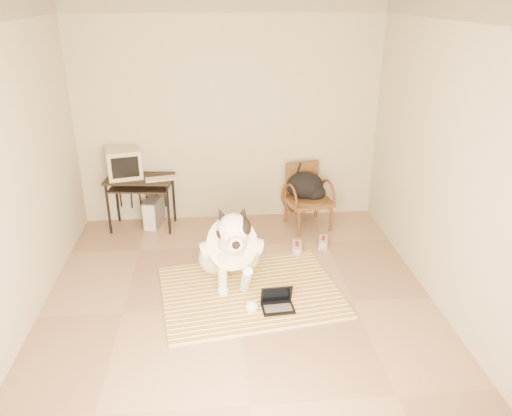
{
  "coord_description": "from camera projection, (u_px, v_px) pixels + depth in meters",
  "views": [
    {
      "loc": [
        -0.21,
        -4.23,
        2.94
      ],
      "look_at": [
        0.22,
        0.58,
        0.84
      ],
      "focal_mm": 35.0,
      "sensor_mm": 36.0,
      "label": 1
    }
  ],
  "objects": [
    {
      "name": "desk_keyboard",
      "position": [
        160.0,
        179.0,
        6.41
      ],
      "size": [
        0.4,
        0.22,
        0.03
      ],
      "primitive_type": "cube",
      "rotation": [
        0.0,
        0.0,
        0.21
      ],
      "color": "#B4AB8D",
      "rests_on": "computer_desk"
    },
    {
      "name": "crt_monitor",
      "position": [
        124.0,
        163.0,
        6.44
      ],
      "size": [
        0.51,
        0.49,
        0.38
      ],
      "color": "#B4AB8D",
      "rests_on": "computer_desk"
    },
    {
      "name": "ceiling",
      "position": [
        236.0,
        24.0,
        3.98
      ],
      "size": [
        4.5,
        4.5,
        0.0
      ],
      "primitive_type": "plane",
      "rotation": [
        3.14,
        0.0,
        0.0
      ],
      "color": "white",
      "rests_on": "wall_back"
    },
    {
      "name": "laptop",
      "position": [
        277.0,
        303.0,
        5.0
      ],
      "size": [
        0.34,
        0.25,
        0.22
      ],
      "color": "black",
      "rests_on": "rug"
    },
    {
      "name": "backpack",
      "position": [
        307.0,
        187.0,
        6.62
      ],
      "size": [
        0.52,
        0.41,
        0.37
      ],
      "color": "black",
      "rests_on": "rattan_chair"
    },
    {
      "name": "pc_tower",
      "position": [
        154.0,
        212.0,
        6.75
      ],
      "size": [
        0.26,
        0.44,
        0.39
      ],
      "color": "#535355",
      "rests_on": "floor"
    },
    {
      "name": "floor",
      "position": [
        240.0,
        307.0,
        5.06
      ],
      "size": [
        4.5,
        4.5,
        0.0
      ],
      "primitive_type": "plane",
      "color": "#97765D",
      "rests_on": "ground"
    },
    {
      "name": "wall_back",
      "position": [
        229.0,
        123.0,
        6.57
      ],
      "size": [
        4.5,
        0.0,
        4.5
      ],
      "primitive_type": "plane",
      "rotation": [
        1.57,
        0.0,
        0.0
      ],
      "color": "#BBB299",
      "rests_on": "floor"
    },
    {
      "name": "wall_left",
      "position": [
        10.0,
        189.0,
        4.36
      ],
      "size": [
        0.0,
        4.5,
        4.5
      ],
      "primitive_type": "plane",
      "rotation": [
        1.57,
        0.0,
        1.57
      ],
      "color": "#BBB299",
      "rests_on": "floor"
    },
    {
      "name": "sneaker_right",
      "position": [
        323.0,
        242.0,
        6.27
      ],
      "size": [
        0.17,
        0.28,
        0.09
      ],
      "color": "silver",
      "rests_on": "floor"
    },
    {
      "name": "rattan_chair",
      "position": [
        307.0,
        196.0,
        6.68
      ],
      "size": [
        0.66,
        0.65,
        0.84
      ],
      "color": "brown",
      "rests_on": "floor"
    },
    {
      "name": "dog",
      "position": [
        231.0,
        248.0,
        5.35
      ],
      "size": [
        0.69,
        1.43,
        1.04
      ],
      "color": "white",
      "rests_on": "rug"
    },
    {
      "name": "sneaker_left",
      "position": [
        297.0,
        248.0,
        6.11
      ],
      "size": [
        0.16,
        0.3,
        0.1
      ],
      "color": "silver",
      "rests_on": "floor"
    },
    {
      "name": "wall_front",
      "position": [
        263.0,
        342.0,
        2.46
      ],
      "size": [
        4.5,
        0.0,
        4.5
      ],
      "primitive_type": "plane",
      "rotation": [
        -1.57,
        0.0,
        0.0
      ],
      "color": "#BBB299",
      "rests_on": "floor"
    },
    {
      "name": "wall_right",
      "position": [
        451.0,
        176.0,
        4.68
      ],
      "size": [
        0.0,
        4.5,
        4.5
      ],
      "primitive_type": "plane",
      "rotation": [
        1.57,
        0.0,
        -1.57
      ],
      "color": "#BBB299",
      "rests_on": "floor"
    },
    {
      "name": "computer_desk",
      "position": [
        140.0,
        185.0,
        6.52
      ],
      "size": [
        0.91,
        0.57,
        0.71
      ],
      "color": "black",
      "rests_on": "floor"
    },
    {
      "name": "rug",
      "position": [
        250.0,
        291.0,
        5.3
      ],
      "size": [
        2.02,
        1.66,
        0.02
      ],
      "color": "orange",
      "rests_on": "floor"
    }
  ]
}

